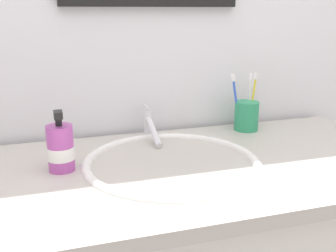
{
  "coord_description": "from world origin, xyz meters",
  "views": [
    {
      "loc": [
        -0.32,
        -0.89,
        1.27
      ],
      "look_at": [
        -0.03,
        0.05,
        0.98
      ],
      "focal_mm": 42.54,
      "sensor_mm": 36.0,
      "label": 1
    }
  ],
  "objects_px": {
    "toothbrush_cup": "(246,116)",
    "toothbrush_white": "(249,96)",
    "toothbrush_yellow": "(253,96)",
    "faucet": "(150,126)",
    "toothbrush_blue": "(236,98)",
    "soap_dispenser": "(61,148)"
  },
  "relations": [
    {
      "from": "toothbrush_cup",
      "to": "toothbrush_white",
      "type": "xyz_separation_m",
      "value": [
        0.02,
        0.03,
        0.06
      ]
    },
    {
      "from": "toothbrush_cup",
      "to": "toothbrush_yellow",
      "type": "xyz_separation_m",
      "value": [
        0.03,
        0.02,
        0.06
      ]
    },
    {
      "from": "faucet",
      "to": "toothbrush_blue",
      "type": "height_order",
      "value": "toothbrush_blue"
    },
    {
      "from": "toothbrush_cup",
      "to": "soap_dispenser",
      "type": "bearing_deg",
      "value": -163.7
    },
    {
      "from": "faucet",
      "to": "soap_dispenser",
      "type": "height_order",
      "value": "soap_dispenser"
    },
    {
      "from": "faucet",
      "to": "soap_dispenser",
      "type": "xyz_separation_m",
      "value": [
        -0.27,
        -0.17,
        0.02
      ]
    },
    {
      "from": "toothbrush_cup",
      "to": "soap_dispenser",
      "type": "height_order",
      "value": "soap_dispenser"
    },
    {
      "from": "toothbrush_cup",
      "to": "soap_dispenser",
      "type": "xyz_separation_m",
      "value": [
        -0.59,
        -0.17,
        0.01
      ]
    },
    {
      "from": "toothbrush_cup",
      "to": "toothbrush_blue",
      "type": "distance_m",
      "value": 0.07
    },
    {
      "from": "toothbrush_cup",
      "to": "faucet",
      "type": "bearing_deg",
      "value": 179.83
    },
    {
      "from": "toothbrush_cup",
      "to": "toothbrush_white",
      "type": "height_order",
      "value": "toothbrush_white"
    },
    {
      "from": "toothbrush_blue",
      "to": "toothbrush_yellow",
      "type": "xyz_separation_m",
      "value": [
        0.07,
        0.01,
        -0.0
      ]
    },
    {
      "from": "soap_dispenser",
      "to": "toothbrush_white",
      "type": "bearing_deg",
      "value": 18.02
    },
    {
      "from": "faucet",
      "to": "soap_dispenser",
      "type": "relative_size",
      "value": 1.11
    },
    {
      "from": "faucet",
      "to": "toothbrush_white",
      "type": "height_order",
      "value": "toothbrush_white"
    },
    {
      "from": "toothbrush_white",
      "to": "toothbrush_yellow",
      "type": "distance_m",
      "value": 0.01
    },
    {
      "from": "toothbrush_white",
      "to": "soap_dispenser",
      "type": "xyz_separation_m",
      "value": [
        -0.61,
        -0.2,
        -0.05
      ]
    },
    {
      "from": "toothbrush_blue",
      "to": "soap_dispenser",
      "type": "relative_size",
      "value": 1.2
    },
    {
      "from": "toothbrush_white",
      "to": "toothbrush_yellow",
      "type": "xyz_separation_m",
      "value": [
        0.01,
        -0.01,
        0.0
      ]
    },
    {
      "from": "toothbrush_white",
      "to": "faucet",
      "type": "bearing_deg",
      "value": -175.77
    },
    {
      "from": "faucet",
      "to": "toothbrush_yellow",
      "type": "xyz_separation_m",
      "value": [
        0.35,
        0.02,
        0.07
      ]
    },
    {
      "from": "faucet",
      "to": "toothbrush_blue",
      "type": "relative_size",
      "value": 0.93
    }
  ]
}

